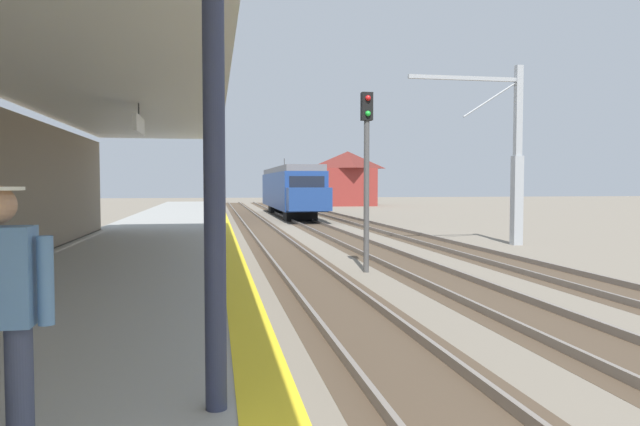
{
  "coord_description": "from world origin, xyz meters",
  "views": [
    {
      "loc": [
        -0.65,
        -1.6,
        2.58
      ],
      "look_at": [
        1.05,
        7.94,
        2.1
      ],
      "focal_mm": 33.39,
      "sensor_mm": 36.0,
      "label": 1
    }
  ],
  "objects_px": {
    "rail_signal_post": "(367,162)",
    "catenary_pylon_far_side": "(511,159)",
    "approaching_train": "(290,189)",
    "distant_trackside_house": "(348,177)"
  },
  "relations": [
    {
      "from": "approaching_train",
      "to": "catenary_pylon_far_side",
      "type": "distance_m",
      "value": 24.67
    },
    {
      "from": "catenary_pylon_far_side",
      "to": "distant_trackside_house",
      "type": "xyz_separation_m",
      "value": [
        3.29,
        45.36,
        -0.27
      ]
    },
    {
      "from": "rail_signal_post",
      "to": "catenary_pylon_far_side",
      "type": "height_order",
      "value": "catenary_pylon_far_side"
    },
    {
      "from": "approaching_train",
      "to": "catenary_pylon_far_side",
      "type": "relative_size",
      "value": 2.61
    },
    {
      "from": "rail_signal_post",
      "to": "distant_trackside_house",
      "type": "relative_size",
      "value": 0.79
    },
    {
      "from": "distant_trackside_house",
      "to": "rail_signal_post",
      "type": "bearing_deg",
      "value": -102.17
    },
    {
      "from": "approaching_train",
      "to": "rail_signal_post",
      "type": "bearing_deg",
      "value": -93.06
    },
    {
      "from": "rail_signal_post",
      "to": "distant_trackside_house",
      "type": "distance_m",
      "value": 53.0
    },
    {
      "from": "catenary_pylon_far_side",
      "to": "rail_signal_post",
      "type": "bearing_deg",
      "value": -140.77
    },
    {
      "from": "rail_signal_post",
      "to": "catenary_pylon_far_side",
      "type": "distance_m",
      "value": 10.19
    }
  ]
}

